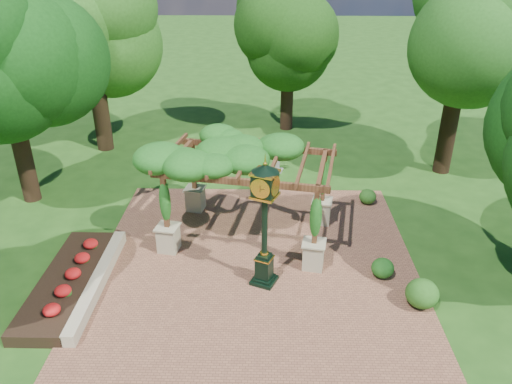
{
  "coord_description": "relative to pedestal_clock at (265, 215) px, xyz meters",
  "views": [
    {
      "loc": [
        0.32,
        -11.26,
        9.17
      ],
      "look_at": [
        0.0,
        2.5,
        2.2
      ],
      "focal_mm": 35.0,
      "sensor_mm": 36.0,
      "label": 1
    }
  ],
  "objects": [
    {
      "name": "shrub_front",
      "position": [
        4.38,
        -0.98,
        -1.89
      ],
      "size": [
        0.98,
        0.98,
        0.82
      ],
      "primitive_type": "ellipsoid",
      "rotation": [
        0.0,
        0.0,
        -0.07
      ],
      "color": "#245618",
      "rests_on": "brick_plaza"
    },
    {
      "name": "tree_north",
      "position": [
        1.08,
        13.75,
        2.91
      ],
      "size": [
        4.05,
        4.05,
        7.66
      ],
      "color": "#342015",
      "rests_on": "ground"
    },
    {
      "name": "tree_west_near",
      "position": [
        -9.21,
        5.2,
        3.39
      ],
      "size": [
        4.33,
        4.33,
        8.34
      ],
      "color": "#342015",
      "rests_on": "ground"
    },
    {
      "name": "brick_plaza",
      "position": [
        -0.28,
        0.17,
        -2.32
      ],
      "size": [
        10.0,
        12.0,
        0.04
      ],
      "primitive_type": "cube",
      "color": "brown",
      "rests_on": "ground"
    },
    {
      "name": "tree_west_far",
      "position": [
        -7.87,
        10.61,
        3.5
      ],
      "size": [
        4.99,
        4.99,
        8.52
      ],
      "color": "black",
      "rests_on": "ground"
    },
    {
      "name": "sundial",
      "position": [
        0.49,
        8.09,
        -1.95
      ],
      "size": [
        0.61,
        0.61,
        0.9
      ],
      "rotation": [
        0.0,
        0.0,
        -0.26
      ],
      "color": "gray",
      "rests_on": "ground"
    },
    {
      "name": "shrub_mid",
      "position": [
        3.57,
        0.35,
        -2.0
      ],
      "size": [
        0.75,
        0.75,
        0.61
      ],
      "primitive_type": "ellipsoid",
      "rotation": [
        0.0,
        0.0,
        0.1
      ],
      "color": "#1C5317",
      "rests_on": "brick_plaza"
    },
    {
      "name": "shrub_back",
      "position": [
        3.96,
        5.08,
        -2.01
      ],
      "size": [
        0.77,
        0.77,
        0.58
      ],
      "primitive_type": "ellipsoid",
      "rotation": [
        0.0,
        0.0,
        0.21
      ],
      "color": "#255719",
      "rests_on": "brick_plaza"
    },
    {
      "name": "pergola",
      "position": [
        -0.55,
        2.63,
        0.5
      ],
      "size": [
        6.01,
        4.36,
        3.46
      ],
      "rotation": [
        0.0,
        0.0,
        -0.18
      ],
      "color": "tan",
      "rests_on": "brick_plaza"
    },
    {
      "name": "pedestal_clock",
      "position": [
        0.0,
        0.0,
        0.0
      ],
      "size": [
        1.01,
        1.01,
        3.9
      ],
      "rotation": [
        0.0,
        0.0,
        -0.4
      ],
      "color": "black",
      "rests_on": "brick_plaza"
    },
    {
      "name": "border_wall",
      "position": [
        -4.88,
        -0.33,
        -2.14
      ],
      "size": [
        0.35,
        5.0,
        0.4
      ],
      "primitive_type": "cube",
      "color": "#C6B793",
      "rests_on": "ground"
    },
    {
      "name": "tree_east_far",
      "position": [
        7.78,
        8.28,
        4.34
      ],
      "size": [
        4.89,
        4.89,
        9.72
      ],
      "color": "black",
      "rests_on": "ground"
    },
    {
      "name": "flower_bed",
      "position": [
        -5.78,
        -0.33,
        -2.16
      ],
      "size": [
        1.5,
        5.0,
        0.36
      ],
      "primitive_type": "cube",
      "color": "red",
      "rests_on": "ground"
    },
    {
      "name": "ground",
      "position": [
        -0.28,
        -0.83,
        -2.34
      ],
      "size": [
        120.0,
        120.0,
        0.0
      ],
      "primitive_type": "plane",
      "color": "#1E4714",
      "rests_on": "ground"
    }
  ]
}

